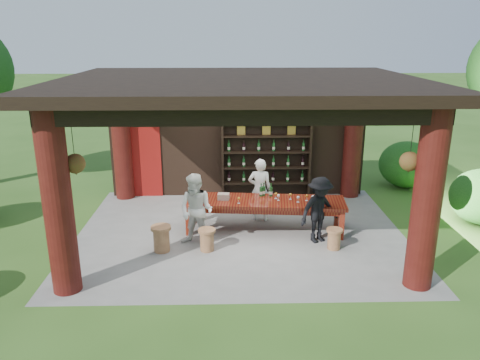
{
  "coord_description": "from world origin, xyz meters",
  "views": [
    {
      "loc": [
        -0.26,
        -9.87,
        4.38
      ],
      "look_at": [
        0.0,
        0.4,
        1.15
      ],
      "focal_mm": 35.0,
      "sensor_mm": 36.0,
      "label": 1
    }
  ],
  "objects_px": {
    "guest_man": "(319,210)",
    "guest_woman": "(196,211)",
    "tasting_table": "(265,205)",
    "stool_near_right": "(334,238)",
    "stool_near_left": "(207,239)",
    "host": "(260,190)",
    "stool_far_left": "(161,238)",
    "wine_shelf": "(266,160)",
    "napkin_basket": "(223,196)"
  },
  "relations": [
    {
      "from": "host",
      "to": "guest_woman",
      "type": "xyz_separation_m",
      "value": [
        -1.44,
        -1.4,
        0.02
      ]
    },
    {
      "from": "tasting_table",
      "to": "host",
      "type": "distance_m",
      "value": 0.68
    },
    {
      "from": "wine_shelf",
      "to": "stool_near_right",
      "type": "height_order",
      "value": "wine_shelf"
    },
    {
      "from": "wine_shelf",
      "to": "guest_woman",
      "type": "relative_size",
      "value": 1.53
    },
    {
      "from": "stool_far_left",
      "to": "host",
      "type": "xyz_separation_m",
      "value": [
        2.16,
        1.68,
        0.48
      ]
    },
    {
      "from": "stool_near_right",
      "to": "napkin_basket",
      "type": "bearing_deg",
      "value": 155.52
    },
    {
      "from": "guest_woman",
      "to": "napkin_basket",
      "type": "xyz_separation_m",
      "value": [
        0.57,
        0.81,
        0.02
      ]
    },
    {
      "from": "guest_woman",
      "to": "napkin_basket",
      "type": "distance_m",
      "value": 0.99
    },
    {
      "from": "stool_near_left",
      "to": "host",
      "type": "distance_m",
      "value": 2.13
    },
    {
      "from": "stool_near_left",
      "to": "host",
      "type": "xyz_separation_m",
      "value": [
        1.21,
        1.67,
        0.52
      ]
    },
    {
      "from": "host",
      "to": "guest_man",
      "type": "relative_size",
      "value": 1.05
    },
    {
      "from": "wine_shelf",
      "to": "guest_man",
      "type": "xyz_separation_m",
      "value": [
        0.93,
        -2.93,
        -0.34
      ]
    },
    {
      "from": "guest_man",
      "to": "guest_woman",
      "type": "bearing_deg",
      "value": 156.28
    },
    {
      "from": "stool_near_right",
      "to": "stool_far_left",
      "type": "bearing_deg",
      "value": -179.73
    },
    {
      "from": "guest_man",
      "to": "napkin_basket",
      "type": "height_order",
      "value": "guest_man"
    },
    {
      "from": "napkin_basket",
      "to": "stool_near_right",
      "type": "bearing_deg",
      "value": -24.48
    },
    {
      "from": "tasting_table",
      "to": "guest_man",
      "type": "distance_m",
      "value": 1.3
    },
    {
      "from": "stool_near_left",
      "to": "stool_far_left",
      "type": "distance_m",
      "value": 0.95
    },
    {
      "from": "guest_woman",
      "to": "napkin_basket",
      "type": "relative_size",
      "value": 6.12
    },
    {
      "from": "tasting_table",
      "to": "stool_near_right",
      "type": "xyz_separation_m",
      "value": [
        1.41,
        -1.0,
        -0.4
      ]
    },
    {
      "from": "stool_near_left",
      "to": "guest_man",
      "type": "relative_size",
      "value": 0.33
    },
    {
      "from": "host",
      "to": "guest_man",
      "type": "xyz_separation_m",
      "value": [
        1.21,
        -1.28,
        -0.04
      ]
    },
    {
      "from": "stool_near_left",
      "to": "napkin_basket",
      "type": "distance_m",
      "value": 1.27
    },
    {
      "from": "host",
      "to": "stool_near_right",
      "type": "bearing_deg",
      "value": 137.1
    },
    {
      "from": "tasting_table",
      "to": "napkin_basket",
      "type": "distance_m",
      "value": 0.96
    },
    {
      "from": "guest_man",
      "to": "tasting_table",
      "type": "bearing_deg",
      "value": 125.0
    },
    {
      "from": "stool_far_left",
      "to": "guest_woman",
      "type": "distance_m",
      "value": 0.92
    },
    {
      "from": "stool_near_left",
      "to": "guest_man",
      "type": "xyz_separation_m",
      "value": [
        2.42,
        0.4,
        0.48
      ]
    },
    {
      "from": "tasting_table",
      "to": "stool_near_right",
      "type": "height_order",
      "value": "tasting_table"
    },
    {
      "from": "stool_far_left",
      "to": "host",
      "type": "bearing_deg",
      "value": 37.78
    },
    {
      "from": "wine_shelf",
      "to": "stool_far_left",
      "type": "relative_size",
      "value": 4.34
    },
    {
      "from": "stool_far_left",
      "to": "napkin_basket",
      "type": "distance_m",
      "value": 1.77
    },
    {
      "from": "stool_near_left",
      "to": "stool_far_left",
      "type": "relative_size",
      "value": 0.86
    },
    {
      "from": "wine_shelf",
      "to": "napkin_basket",
      "type": "height_order",
      "value": "wine_shelf"
    },
    {
      "from": "stool_near_left",
      "to": "stool_near_right",
      "type": "xyz_separation_m",
      "value": [
        2.69,
        0.01,
        -0.02
      ]
    },
    {
      "from": "tasting_table",
      "to": "stool_near_right",
      "type": "distance_m",
      "value": 1.77
    },
    {
      "from": "stool_near_left",
      "to": "guest_woman",
      "type": "xyz_separation_m",
      "value": [
        -0.22,
        0.27,
        0.54
      ]
    },
    {
      "from": "tasting_table",
      "to": "stool_far_left",
      "type": "bearing_deg",
      "value": -155.5
    },
    {
      "from": "tasting_table",
      "to": "host",
      "type": "height_order",
      "value": "host"
    },
    {
      "from": "stool_near_left",
      "to": "tasting_table",
      "type": "bearing_deg",
      "value": 38.34
    },
    {
      "from": "tasting_table",
      "to": "stool_far_left",
      "type": "height_order",
      "value": "tasting_table"
    },
    {
      "from": "napkin_basket",
      "to": "wine_shelf",
      "type": "bearing_deg",
      "value": 62.98
    },
    {
      "from": "host",
      "to": "napkin_basket",
      "type": "xyz_separation_m",
      "value": [
        -0.87,
        -0.59,
        0.05
      ]
    },
    {
      "from": "stool_near_right",
      "to": "host",
      "type": "bearing_deg",
      "value": 131.66
    },
    {
      "from": "tasting_table",
      "to": "host",
      "type": "xyz_separation_m",
      "value": [
        -0.07,
        0.66,
        0.14
      ]
    },
    {
      "from": "stool_near_right",
      "to": "host",
      "type": "height_order",
      "value": "host"
    },
    {
      "from": "stool_near_left",
      "to": "napkin_basket",
      "type": "relative_size",
      "value": 1.85
    },
    {
      "from": "stool_near_right",
      "to": "guest_woman",
      "type": "relative_size",
      "value": 0.28
    },
    {
      "from": "guest_woman",
      "to": "guest_man",
      "type": "bearing_deg",
      "value": 26.52
    },
    {
      "from": "wine_shelf",
      "to": "stool_near_right",
      "type": "xyz_separation_m",
      "value": [
        1.2,
        -3.32,
        -0.84
      ]
    }
  ]
}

